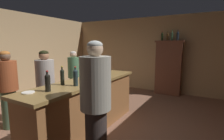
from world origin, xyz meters
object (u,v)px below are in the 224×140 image
(flower_arrangement, at_px, (105,67))
(display_bottle_midleft, at_px, (167,36))
(wine_bottle_pinot, at_px, (93,74))
(display_bottle_midright, at_px, (178,36))
(wine_glass_front, at_px, (90,72))
(patron_by_cabinet, at_px, (74,75))
(bar_counter, at_px, (87,106))
(display_cabinet, at_px, (169,67))
(cheese_plate, at_px, (28,92))
(bartender, at_px, (96,104))
(wine_glass_mid, at_px, (96,70))
(patron_tall, at_px, (8,87))
(wine_bottle_riesling, at_px, (62,76))
(wine_bottle_syrah, at_px, (76,77))
(patron_near_entrance, at_px, (46,84))
(display_bottle_left, at_px, (162,36))
(wine_bottle_chardonnay, at_px, (48,82))
(display_bottle_center, at_px, (172,36))

(flower_arrangement, distance_m, display_bottle_midleft, 2.94)
(wine_bottle_pinot, bearing_deg, display_bottle_midright, 75.67)
(wine_glass_front, height_order, patron_by_cabinet, patron_by_cabinet)
(bar_counter, bearing_deg, display_cabinet, 76.53)
(wine_glass_front, xyz_separation_m, cheese_plate, (0.01, -1.44, -0.09))
(wine_bottle_pinot, height_order, bartender, bartender)
(wine_glass_mid, distance_m, patron_tall, 1.80)
(wine_bottle_riesling, distance_m, wine_glass_front, 0.86)
(flower_arrangement, xyz_separation_m, display_bottle_midleft, (0.71, 2.76, 0.75))
(wine_bottle_riesling, bearing_deg, display_bottle_midright, 73.40)
(display_cabinet, distance_m, wine_bottle_syrah, 3.88)
(cheese_plate, xyz_separation_m, bartender, (0.95, 0.27, -0.08))
(wine_bottle_pinot, relative_size, wine_bottle_riesling, 0.99)
(wine_bottle_pinot, bearing_deg, patron_near_entrance, -175.77)
(wine_bottle_pinot, relative_size, patron_by_cabinet, 0.21)
(bar_counter, bearing_deg, wine_glass_front, 117.27)
(display_bottle_left, bearing_deg, cheese_plate, -99.16)
(patron_by_cabinet, bearing_deg, cheese_plate, -1.69)
(display_bottle_midright, bearing_deg, wine_bottle_riesling, -106.60)
(wine_bottle_riesling, distance_m, flower_arrangement, 1.12)
(wine_bottle_chardonnay, height_order, patron_by_cabinet, patron_by_cabinet)
(wine_glass_mid, distance_m, flower_arrangement, 0.21)
(flower_arrangement, xyz_separation_m, cheese_plate, (-0.18, -1.70, -0.18))
(display_cabinet, distance_m, wine_bottle_chardonnay, 4.35)
(display_bottle_midleft, relative_size, patron_by_cabinet, 0.19)
(wine_bottle_chardonnay, relative_size, patron_tall, 0.19)
(wine_glass_mid, height_order, display_bottle_midright, display_bottle_midright)
(display_cabinet, bearing_deg, patron_tall, -119.12)
(bar_counter, height_order, wine_bottle_syrah, wine_bottle_syrah)
(flower_arrangement, bearing_deg, wine_bottle_chardonnay, -90.08)
(display_bottle_center, xyz_separation_m, bartender, (-0.09, -4.19, -1.02))
(display_bottle_left, height_order, bartender, display_bottle_left)
(display_cabinet, bearing_deg, bar_counter, -103.47)
(flower_arrangement, bearing_deg, display_cabinet, 73.92)
(patron_by_cabinet, bearing_deg, patron_tall, -34.65)
(display_bottle_left, height_order, patron_near_entrance, display_bottle_left)
(flower_arrangement, height_order, bartender, bartender)
(wine_bottle_pinot, bearing_deg, wine_glass_mid, 120.11)
(flower_arrangement, bearing_deg, wine_glass_front, -126.31)
(display_cabinet, height_order, display_bottle_midleft, display_bottle_midleft)
(bar_counter, xyz_separation_m, patron_near_entrance, (-1.01, -0.13, 0.34))
(display_bottle_left, distance_m, display_bottle_center, 0.32)
(patron_near_entrance, bearing_deg, display_bottle_left, 56.02)
(wine_bottle_pinot, height_order, display_bottle_midleft, display_bottle_midleft)
(bartender, bearing_deg, wine_bottle_syrah, -20.55)
(display_bottle_midleft, relative_size, bartender, 0.17)
(bartender, bearing_deg, wine_bottle_chardonnay, 15.09)
(wine_bottle_syrah, relative_size, display_bottle_midleft, 1.09)
(display_cabinet, relative_size, wine_bottle_pinot, 5.81)
(display_cabinet, xyz_separation_m, wine_bottle_chardonnay, (-0.80, -4.27, 0.21))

